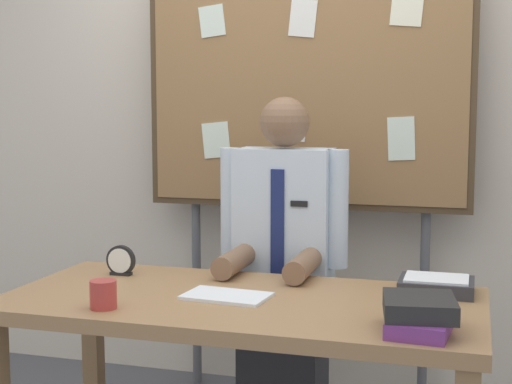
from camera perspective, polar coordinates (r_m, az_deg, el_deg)
The scene contains 9 objects.
back_wall at distance 3.70m, azimuth 4.46°, elevation 5.73°, with size 6.40×0.08×2.70m, color beige.
desk at distance 2.66m, azimuth -1.12°, elevation -9.86°, with size 1.66×0.79×0.74m.
person at distance 3.20m, azimuth 2.10°, elevation -6.62°, with size 0.55×0.56×1.44m.
bulletin_board at distance 3.50m, azimuth 3.77°, elevation 8.31°, with size 1.53×0.09×2.14m.
book_stack at distance 2.29m, azimuth 12.39°, elevation -9.07°, with size 0.24×0.28×0.10m.
open_notebook at distance 2.63m, azimuth -2.25°, elevation -7.93°, with size 0.29×0.18×0.01m, color white.
desk_clock at distance 3.01m, azimuth -10.27°, elevation -5.24°, with size 0.12×0.04×0.12m.
coffee_mug at distance 2.53m, azimuth -11.56°, elevation -7.66°, with size 0.09×0.09×0.09m, color #B23833.
paper_tray at distance 2.76m, azimuth 13.58°, elevation -6.92°, with size 0.26×0.20×0.06m.
Camera 1 is at (0.77, -2.43, 1.40)m, focal length 52.51 mm.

